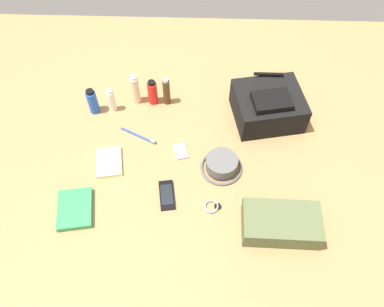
% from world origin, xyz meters
% --- Properties ---
extents(ground_plane, '(2.64, 2.02, 0.02)m').
position_xyz_m(ground_plane, '(0.00, 0.00, -0.01)').
color(ground_plane, '#A37849').
rests_on(ground_plane, ground).
extents(backpack, '(0.35, 0.32, 0.17)m').
position_xyz_m(backpack, '(0.34, 0.26, 0.07)').
color(backpack, black).
rests_on(backpack, ground_plane).
extents(toiletry_pouch, '(0.30, 0.21, 0.09)m').
position_xyz_m(toiletry_pouch, '(0.35, -0.32, 0.04)').
color(toiletry_pouch, '#56603D').
rests_on(toiletry_pouch, ground_plane).
extents(bucket_hat, '(0.18, 0.18, 0.06)m').
position_xyz_m(bucket_hat, '(0.13, -0.05, 0.03)').
color(bucket_hat, '#5A5A5A').
rests_on(bucket_hat, ground_plane).
extents(deodorant_spray, '(0.05, 0.05, 0.14)m').
position_xyz_m(deodorant_spray, '(-0.48, 0.26, 0.07)').
color(deodorant_spray, blue).
rests_on(deodorant_spray, ground_plane).
extents(toothpaste_tube, '(0.03, 0.03, 0.13)m').
position_xyz_m(toothpaste_tube, '(-0.39, 0.28, 0.06)').
color(toothpaste_tube, white).
rests_on(toothpaste_tube, ground_plane).
extents(lotion_bottle, '(0.04, 0.04, 0.16)m').
position_xyz_m(lotion_bottle, '(-0.28, 0.33, 0.08)').
color(lotion_bottle, beige).
rests_on(lotion_bottle, ground_plane).
extents(sunscreen_spray, '(0.05, 0.05, 0.13)m').
position_xyz_m(sunscreen_spray, '(-0.20, 0.33, 0.06)').
color(sunscreen_spray, red).
rests_on(sunscreen_spray, ground_plane).
extents(cologne_bottle, '(0.03, 0.03, 0.16)m').
position_xyz_m(cologne_bottle, '(-0.13, 0.33, 0.07)').
color(cologne_bottle, '#473319').
rests_on(cologne_bottle, ground_plane).
extents(paperback_novel, '(0.16, 0.19, 0.03)m').
position_xyz_m(paperback_novel, '(-0.46, -0.27, 0.01)').
color(paperback_novel, '#2D934C').
rests_on(paperback_novel, ground_plane).
extents(cell_phone, '(0.08, 0.14, 0.01)m').
position_xyz_m(cell_phone, '(-0.10, -0.19, 0.01)').
color(cell_phone, black).
rests_on(cell_phone, ground_plane).
extents(media_player, '(0.07, 0.10, 0.01)m').
position_xyz_m(media_player, '(-0.05, 0.03, 0.01)').
color(media_player, '#B7B7BC').
rests_on(media_player, ground_plane).
extents(wristwatch, '(0.07, 0.06, 0.01)m').
position_xyz_m(wristwatch, '(0.09, -0.23, 0.01)').
color(wristwatch, '#99999E').
rests_on(wristwatch, ground_plane).
extents(toothbrush, '(0.17, 0.09, 0.02)m').
position_xyz_m(toothbrush, '(-0.24, 0.11, 0.01)').
color(toothbrush, blue).
rests_on(toothbrush, ground_plane).
extents(notepad, '(0.14, 0.17, 0.02)m').
position_xyz_m(notepad, '(-0.36, -0.04, 0.01)').
color(notepad, beige).
rests_on(notepad, ground_plane).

